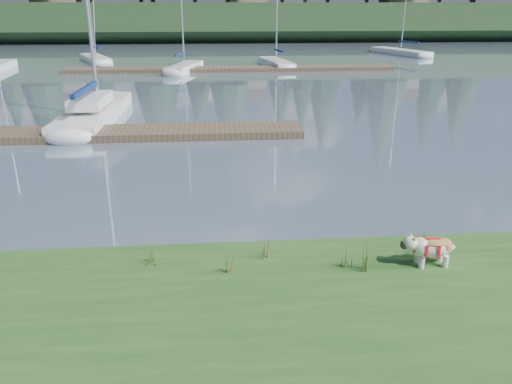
{
  "coord_description": "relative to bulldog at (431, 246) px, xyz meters",
  "views": [
    {
      "loc": [
        0.51,
        -10.71,
        4.89
      ],
      "look_at": [
        1.38,
        -0.5,
        1.05
      ],
      "focal_mm": 35.0,
      "sensor_mm": 36.0,
      "label": 1
    }
  ],
  "objects": [
    {
      "name": "sailboat_bg_1",
      "position": [
        -14.9,
        40.95,
        -0.39
      ],
      "size": [
        4.53,
        7.96,
        11.9
      ],
      "rotation": [
        0.0,
        0.0,
        1.97
      ],
      "color": "silver",
      "rests_on": "ground"
    },
    {
      "name": "weed_3",
      "position": [
        -5.15,
        0.46,
        -0.16
      ],
      "size": [
        0.17,
        0.14,
        0.51
      ],
      "color": "#475B23",
      "rests_on": "bank"
    },
    {
      "name": "sailboat_bg_5",
      "position": [
        15.74,
        45.85,
        -0.41
      ],
      "size": [
        4.48,
        9.25,
        12.92
      ],
      "rotation": [
        0.0,
        0.0,
        1.88
      ],
      "color": "silver",
      "rests_on": "ground"
    },
    {
      "name": "ridge",
      "position": [
        -4.44,
        75.75,
        1.78
      ],
      "size": [
        200.0,
        20.0,
        5.0
      ],
      "primitive_type": "cube",
      "color": "black",
      "rests_on": "ground"
    },
    {
      "name": "weed_5",
      "position": [
        -0.03,
        0.34,
        -0.09
      ],
      "size": [
        0.17,
        0.14,
        0.66
      ],
      "color": "#475B23",
      "rests_on": "bank"
    },
    {
      "name": "bulldog",
      "position": [
        0.0,
        0.0,
        0.0
      ],
      "size": [
        0.98,
        0.43,
        0.6
      ],
      "rotation": [
        0.0,
        0.0,
        3.14
      ],
      "color": "silver",
      "rests_on": "bank"
    },
    {
      "name": "weed_4",
      "position": [
        -1.57,
        -0.01,
        -0.2
      ],
      "size": [
        0.17,
        0.14,
        0.41
      ],
      "color": "#475B23",
      "rests_on": "bank"
    },
    {
      "name": "sailboat_main",
      "position": [
        -9.32,
        15.85,
        -0.3
      ],
      "size": [
        2.06,
        9.68,
        13.79
      ],
      "rotation": [
        0.0,
        0.0,
        1.55
      ],
      "color": "silver",
      "rests_on": "ground"
    },
    {
      "name": "ground",
      "position": [
        -4.44,
        32.75,
        -0.72
      ],
      "size": [
        200.0,
        200.0,
        0.0
      ],
      "primitive_type": "plane",
      "color": "slate",
      "rests_on": "ground"
    },
    {
      "name": "dock_far",
      "position": [
        -2.44,
        32.75,
        -0.57
      ],
      "size": [
        26.0,
        2.2,
        0.3
      ],
      "primitive_type": "cube",
      "color": "#4C3D2C",
      "rests_on": "ground"
    },
    {
      "name": "weed_1",
      "position": [
        -3.03,
        0.52,
        -0.17
      ],
      "size": [
        0.17,
        0.14,
        0.47
      ],
      "color": "#475B23",
      "rests_on": "bank"
    },
    {
      "name": "dock_near",
      "position": [
        -8.44,
        11.75,
        -0.57
      ],
      "size": [
        16.0,
        2.0,
        0.3
      ],
      "primitive_type": "cube",
      "color": "#4C3D2C",
      "rests_on": "ground"
    },
    {
      "name": "sailboat_bg_2",
      "position": [
        -5.97,
        33.36,
        -0.39
      ],
      "size": [
        3.1,
        7.13,
        10.63
      ],
      "rotation": [
        0.0,
        0.0,
        1.32
      ],
      "color": "silver",
      "rests_on": "ground"
    },
    {
      "name": "weed_2",
      "position": [
        -1.32,
        -0.12,
        -0.08
      ],
      "size": [
        0.17,
        0.14,
        0.7
      ],
      "color": "#475B23",
      "rests_on": "bank"
    },
    {
      "name": "mud_lip",
      "position": [
        -4.44,
        1.15,
        -0.65
      ],
      "size": [
        60.0,
        0.5,
        0.14
      ],
      "primitive_type": "cube",
      "color": "#33281C",
      "rests_on": "ground"
    },
    {
      "name": "sailboat_bg_3",
      "position": [
        1.41,
        35.97,
        -0.4
      ],
      "size": [
        2.58,
        7.72,
        11.19
      ],
      "rotation": [
        0.0,
        0.0,
        1.72
      ],
      "color": "silver",
      "rests_on": "ground"
    },
    {
      "name": "weed_0",
      "position": [
        -3.77,
        -0.01,
        -0.15
      ],
      "size": [
        0.17,
        0.14,
        0.53
      ],
      "color": "#475B23",
      "rests_on": "bank"
    }
  ]
}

